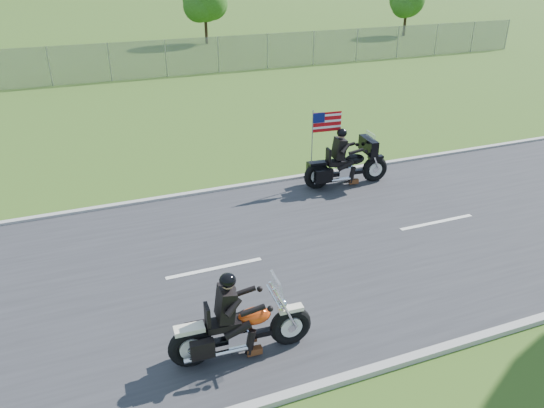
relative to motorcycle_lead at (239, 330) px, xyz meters
name	(u,v)px	position (x,y,z in m)	size (l,w,h in m)	color
ground	(296,253)	(2.33, 2.80, -0.55)	(420.00, 420.00, 0.00)	#35531A
road	(296,252)	(2.33, 2.80, -0.53)	(120.00, 8.00, 0.04)	#28282B
curb_north	(242,186)	(2.33, 6.85, -0.50)	(120.00, 0.18, 0.12)	#9E9B93
curb_south	(392,364)	(2.33, -1.25, -0.50)	(120.00, 0.18, 0.12)	#9E9B93
fence	(49,66)	(-2.67, 22.80, 0.45)	(60.00, 0.03, 2.00)	gray
tree_fence_near	(205,1)	(8.38, 32.84, 2.42)	(3.52, 3.28, 4.75)	#382316
tree_fence_far	(407,1)	(24.37, 30.83, 2.09)	(3.08, 2.87, 4.20)	#382316
motorcycle_lead	(239,330)	(0.00, 0.00, 0.00)	(2.59, 0.70, 1.74)	black
motorcycle_follow	(346,166)	(5.33, 5.89, 0.07)	(2.70, 0.90, 2.25)	black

